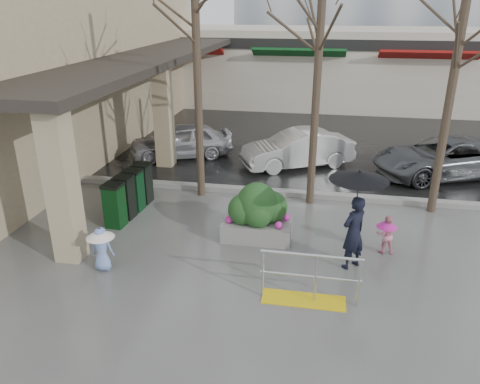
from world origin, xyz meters
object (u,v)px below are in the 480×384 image
(handrail, at_px, (308,284))
(tree_mideast, at_px, (463,23))
(car_a, at_px, (181,140))
(tree_west, at_px, (195,12))
(woman, at_px, (356,210))
(child_blue, at_px, (101,244))
(tree_midwest, at_px, (322,6))
(car_c, at_px, (444,158))
(news_boxes, at_px, (129,194))
(child_pink, at_px, (386,232))
(planter, at_px, (257,213))
(car_b, at_px, (297,149))

(handrail, relative_size, tree_mideast, 0.29)
(car_a, bearing_deg, tree_west, 1.94)
(tree_west, distance_m, tree_mideast, 6.50)
(woman, height_order, child_blue, woman)
(tree_midwest, distance_m, child_blue, 7.66)
(woman, height_order, car_c, woman)
(handrail, distance_m, news_boxes, 5.84)
(handrail, relative_size, tree_west, 0.28)
(woman, bearing_deg, news_boxes, -59.78)
(tree_west, distance_m, woman, 6.57)
(handrail, distance_m, tree_mideast, 7.28)
(child_pink, bearing_deg, tree_mideast, -126.57)
(tree_midwest, xyz_separation_m, tree_mideast, (3.30, -0.00, -0.37))
(news_boxes, bearing_deg, car_a, 95.41)
(child_blue, bearing_deg, news_boxes, -80.48)
(child_blue, bearing_deg, child_pink, -164.61)
(car_a, relative_size, car_c, 0.82)
(tree_west, height_order, car_a, tree_west)
(child_blue, distance_m, planter, 3.61)
(handrail, bearing_deg, planter, 119.34)
(news_boxes, distance_m, car_b, 6.29)
(woman, distance_m, child_blue, 5.36)
(car_a, bearing_deg, news_boxes, -22.83)
(tree_west, xyz_separation_m, planter, (2.04, -2.46, -4.40))
(woman, distance_m, car_a, 8.97)
(child_blue, relative_size, news_boxes, 0.47)
(child_blue, distance_m, car_a, 7.84)
(car_a, relative_size, car_b, 0.97)
(planter, distance_m, news_boxes, 3.68)
(tree_midwest, xyz_separation_m, news_boxes, (-4.74, -1.63, -4.66))
(tree_midwest, height_order, car_a, tree_midwest)
(tree_midwest, xyz_separation_m, child_pink, (1.80, -2.59, -4.71))
(handrail, bearing_deg, car_b, 95.45)
(news_boxes, bearing_deg, car_c, 31.66)
(news_boxes, xyz_separation_m, car_a, (-0.10, 5.01, 0.05))
(news_boxes, xyz_separation_m, car_c, (8.89, 4.61, 0.05))
(handrail, bearing_deg, child_blue, 175.17)
(tree_west, bearing_deg, car_b, 49.89)
(handrail, distance_m, woman, 1.93)
(tree_mideast, bearing_deg, tree_west, -180.00)
(planter, relative_size, car_a, 0.45)
(handrail, distance_m, tree_west, 7.52)
(child_pink, distance_m, child_blue, 6.26)
(tree_mideast, bearing_deg, child_blue, -149.35)
(car_c, bearing_deg, tree_mideast, -37.47)
(tree_west, xyz_separation_m, news_boxes, (-1.54, -1.63, -4.51))
(woman, bearing_deg, child_pink, -177.83)
(handrail, bearing_deg, woman, 58.91)
(tree_midwest, bearing_deg, news_boxes, -161.02)
(child_pink, relative_size, car_c, 0.20)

